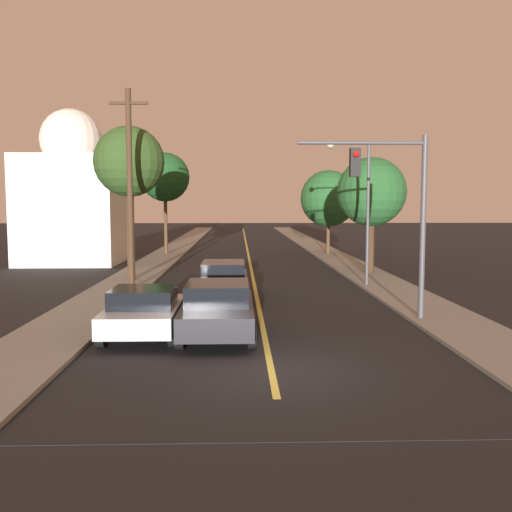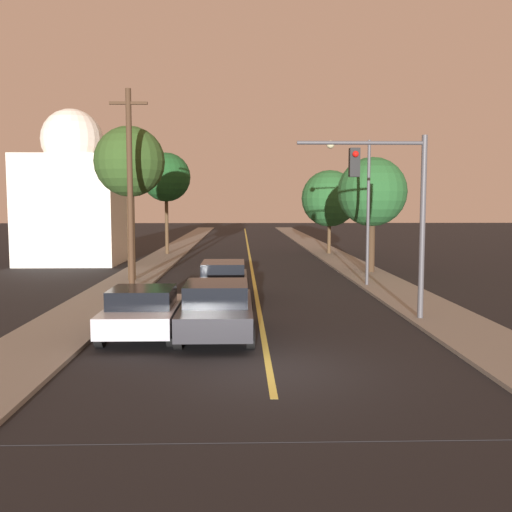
{
  "view_description": "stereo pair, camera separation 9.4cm",
  "coord_description": "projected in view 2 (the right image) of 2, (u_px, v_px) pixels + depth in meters",
  "views": [
    {
      "loc": [
        -0.74,
        -12.72,
        3.79
      ],
      "look_at": [
        0.0,
        11.08,
        1.6
      ],
      "focal_mm": 40.0,
      "sensor_mm": 36.0,
      "label": 1
    },
    {
      "loc": [
        -0.65,
        -12.72,
        3.79
      ],
      "look_at": [
        0.0,
        11.08,
        1.6
      ],
      "focal_mm": 40.0,
      "sensor_mm": 36.0,
      "label": 2
    }
  ],
  "objects": [
    {
      "name": "domed_building_left",
      "position": [
        74.0,
        197.0,
        36.17
      ],
      "size": [
        5.98,
        5.98,
        9.71
      ],
      "color": "silver",
      "rests_on": "ground"
    },
    {
      "name": "streetlamp_right",
      "position": [
        357.0,
        191.0,
        25.54
      ],
      "size": [
        1.99,
        0.36,
        6.49
      ],
      "color": "#47474C",
      "rests_on": "ground"
    },
    {
      "name": "utility_pole_left",
      "position": [
        130.0,
        186.0,
        24.24
      ],
      "size": [
        1.6,
        0.24,
        8.49
      ],
      "color": "#422D1E",
      "rests_on": "ground"
    },
    {
      "name": "tree_left_near",
      "position": [
        130.0,
        163.0,
        27.09
      ],
      "size": [
        3.35,
        3.35,
        7.34
      ],
      "color": "#4C3823",
      "rests_on": "ground"
    },
    {
      "name": "car_near_lane_front",
      "position": [
        217.0,
        308.0,
        16.26
      ],
      "size": [
        2.1,
        4.85,
        1.57
      ],
      "color": "black",
      "rests_on": "ground"
    },
    {
      "name": "ground_plane",
      "position": [
        269.0,
        370.0,
        13.03
      ],
      "size": [
        200.0,
        200.0,
        0.0
      ],
      "primitive_type": "plane",
      "color": "black"
    },
    {
      "name": "traffic_signal_mast",
      "position": [
        394.0,
        196.0,
        18.02
      ],
      "size": [
        4.12,
        0.42,
        5.82
      ],
      "color": "#47474C",
      "rests_on": "ground"
    },
    {
      "name": "road_surface",
      "position": [
        248.0,
        248.0,
        48.87
      ],
      "size": [
        9.5,
        80.0,
        0.01
      ],
      "color": "black",
      "rests_on": "ground"
    },
    {
      "name": "tree_right_far",
      "position": [
        330.0,
        198.0,
        41.92
      ],
      "size": [
        4.15,
        4.15,
        6.13
      ],
      "color": "#4C3823",
      "rests_on": "ground"
    },
    {
      "name": "tree_right_near",
      "position": [
        372.0,
        192.0,
        30.47
      ],
      "size": [
        3.7,
        3.7,
        6.16
      ],
      "color": "#3D2B1C",
      "rests_on": "ground"
    },
    {
      "name": "car_outer_lane_front",
      "position": [
        143.0,
        311.0,
        16.21
      ],
      "size": [
        2.1,
        4.01,
        1.42
      ],
      "color": "#A5A8B2",
      "rests_on": "ground"
    },
    {
      "name": "sidewalk_right",
      "position": [
        318.0,
        247.0,
        49.02
      ],
      "size": [
        2.5,
        80.0,
        0.12
      ],
      "color": "gray",
      "rests_on": "ground"
    },
    {
      "name": "tree_left_far",
      "position": [
        166.0,
        177.0,
        41.37
      ],
      "size": [
        3.55,
        3.55,
        7.37
      ],
      "color": "#4C3823",
      "rests_on": "ground"
    },
    {
      "name": "sidewalk_left",
      "position": [
        178.0,
        247.0,
        48.7
      ],
      "size": [
        2.5,
        80.0,
        0.12
      ],
      "color": "gray",
      "rests_on": "ground"
    },
    {
      "name": "car_near_lane_second",
      "position": [
        223.0,
        280.0,
        22.59
      ],
      "size": [
        2.0,
        5.2,
        1.51
      ],
      "color": "#474C51",
      "rests_on": "ground"
    }
  ]
}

